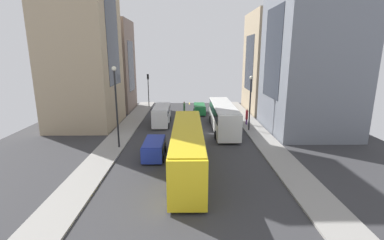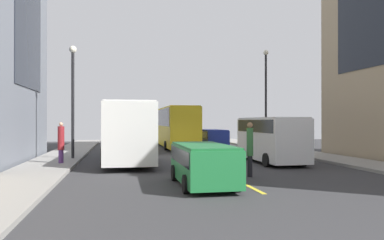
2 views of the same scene
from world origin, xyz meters
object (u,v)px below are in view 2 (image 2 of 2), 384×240
at_px(car_blue_1, 213,137).
at_px(pedestrian_crossing_mid, 250,147).
at_px(city_bus_white, 127,127).
at_px(car_green_0, 203,161).
at_px(pedestrian_crossing_near, 61,142).
at_px(streetcar_yellow, 173,124).
at_px(delivery_van_white, 271,136).

bearing_deg(car_blue_1, pedestrian_crossing_mid, -98.62).
height_order(city_bus_white, car_green_0, city_bus_white).
distance_m(car_green_0, pedestrian_crossing_near, 9.67).
bearing_deg(car_blue_1, city_bus_white, -129.48).
bearing_deg(pedestrian_crossing_mid, car_blue_1, 110.22).
bearing_deg(pedestrian_crossing_mid, pedestrian_crossing_near, 175.16).
bearing_deg(car_blue_1, pedestrian_crossing_near, -133.89).
height_order(car_blue_1, pedestrian_crossing_near, pedestrian_crossing_near).
bearing_deg(car_green_0, city_bus_white, 104.48).
xyz_separation_m(city_bus_white, pedestrian_crossing_mid, (4.99, -8.00, -0.74)).
bearing_deg(pedestrian_crossing_near, pedestrian_crossing_mid, 87.53).
bearing_deg(pedestrian_crossing_near, car_green_0, 70.07).
xyz_separation_m(streetcar_yellow, car_blue_1, (3.13, -2.63, -1.16)).
relative_size(pedestrian_crossing_near, pedestrian_crossing_mid, 0.93).
relative_size(city_bus_white, car_green_0, 2.70).
bearing_deg(pedestrian_crossing_mid, city_bus_white, 150.79).
bearing_deg(car_blue_1, delivery_van_white, -88.03).
height_order(car_green_0, car_blue_1, car_blue_1).
relative_size(streetcar_yellow, car_blue_1, 3.29).
relative_size(delivery_van_white, car_green_0, 1.37).
bearing_deg(car_green_0, pedestrian_crossing_near, 128.87).
bearing_deg(delivery_van_white, car_blue_1, 91.97).
bearing_deg(car_blue_1, car_green_0, -104.84).
distance_m(delivery_van_white, car_blue_1, 12.18).
relative_size(car_blue_1, pedestrian_crossing_mid, 1.85).
relative_size(car_blue_1, pedestrian_crossing_near, 1.98).
distance_m(streetcar_yellow, car_green_0, 21.84).
bearing_deg(pedestrian_crossing_near, car_blue_1, 167.31).
xyz_separation_m(streetcar_yellow, pedestrian_crossing_mid, (0.52, -19.86, -0.85)).
bearing_deg(car_green_0, car_blue_1, 75.16).
relative_size(car_green_0, car_blue_1, 1.04).
distance_m(streetcar_yellow, pedestrian_crossing_near, 16.31).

